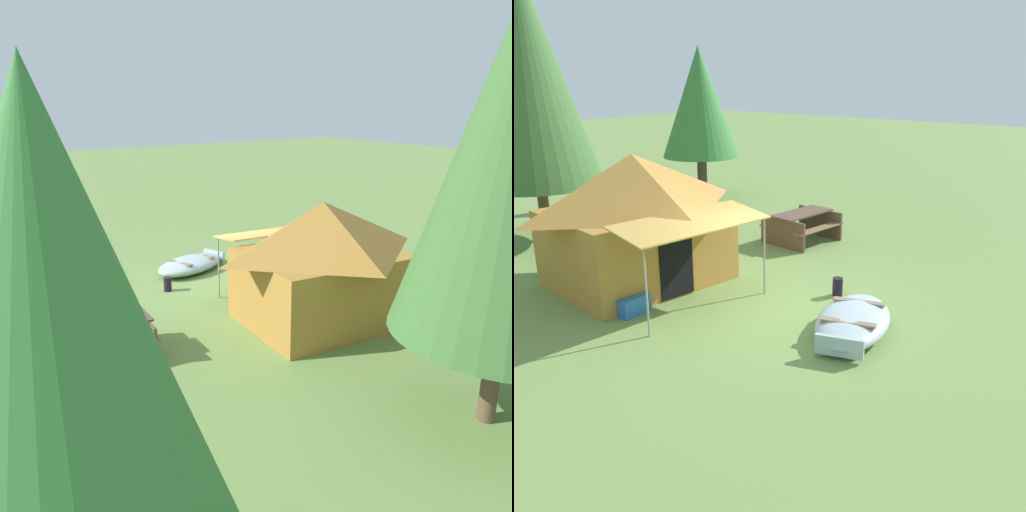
# 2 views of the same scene
# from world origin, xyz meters

# --- Properties ---
(ground_plane) EXTENTS (80.00, 80.00, 0.00)m
(ground_plane) POSITION_xyz_m (0.00, 0.00, 0.00)
(ground_plane) COLOR olive
(beached_rowboat) EXTENTS (2.50, 1.84, 0.42)m
(beached_rowboat) POSITION_xyz_m (-0.08, -1.54, 0.22)
(beached_rowboat) COLOR #9DB3BA
(beached_rowboat) RESTS_ON ground_plane
(canvas_cabin_tent) EXTENTS (3.74, 4.15, 2.66)m
(canvas_cabin_tent) POSITION_xyz_m (-0.72, 3.20, 1.38)
(canvas_cabin_tent) COLOR #AD7731
(canvas_cabin_tent) RESTS_ON ground_plane
(picnic_table) EXTENTS (1.79, 1.57, 0.77)m
(picnic_table) POSITION_xyz_m (3.77, 2.26, 0.47)
(picnic_table) COLOR brown
(picnic_table) RESTS_ON ground_plane
(cooler_box) EXTENTS (0.61, 0.40, 0.34)m
(cooler_box) POSITION_xyz_m (-1.88, 2.01, 0.17)
(cooler_box) COLOR #2A67B2
(cooler_box) RESTS_ON ground_plane
(fuel_can) EXTENTS (0.23, 0.23, 0.36)m
(fuel_can) POSITION_xyz_m (1.17, -0.45, 0.18)
(fuel_can) COLOR black
(fuel_can) RESTS_ON ground_plane
(pine_tree_back_left) EXTENTS (2.59, 2.59, 5.00)m
(pine_tree_back_left) POSITION_xyz_m (6.03, 8.10, 3.19)
(pine_tree_back_left) COLOR #4A332F
(pine_tree_back_left) RESTS_ON ground_plane
(pine_tree_back_right) EXTENTS (3.16, 3.16, 6.80)m
(pine_tree_back_right) POSITION_xyz_m (-0.26, 7.52, 4.12)
(pine_tree_back_right) COLOR brown
(pine_tree_back_right) RESTS_ON ground_plane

